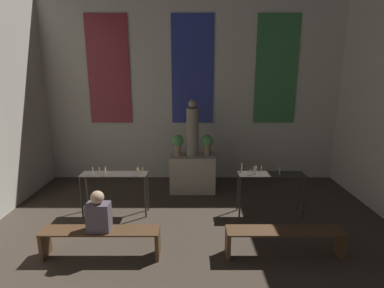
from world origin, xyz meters
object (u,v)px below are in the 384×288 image
Objects in this scene: candle_rack_left at (114,180)px; person_seated at (98,213)px; altar at (192,173)px; flower_vase_right at (207,143)px; flower_vase_left at (177,143)px; statue at (192,130)px; pew_back_right at (284,237)px; candle_rack_right at (270,180)px; pew_back_left at (100,237)px.

person_seated reaches higher than candle_rack_left.
flower_vase_right reaches higher than altar.
flower_vase_left is 1.88m from candle_rack_left.
altar is 0.81× the size of statue.
flower_vase_right reaches higher than pew_back_right.
candle_rack_left is 3.24m from candle_rack_right.
flower_vase_right is (0.36, 0.00, -0.32)m from statue.
candle_rack_right is (1.62, -1.31, 0.29)m from altar.
person_seated is (-1.50, -2.82, 0.30)m from altar.
statue is 3.42m from pew_back_left.
altar is 0.82× the size of candle_rack_left.
pew_back_right is at bearing -62.19° from statue.
statue reaches higher than pew_back_right.
statue reaches higher than pew_back_left.
candle_rack_left is (-1.26, -1.31, -0.49)m from flower_vase_left.
pew_back_left is at bearing -117.81° from statue.
flower_vase_left is 0.27× the size of pew_back_right.
candle_rack_left is at bearing -146.61° from flower_vase_right.
candle_rack_right reaches higher than pew_back_right.
candle_rack_left is at bearing -133.91° from flower_vase_left.
candle_rack_right reaches higher than altar.
statue reaches higher than candle_rack_right.
flower_vase_left is 0.73m from flower_vase_right.
pew_back_left is at bearing -84.88° from candle_rack_left.
flower_vase_right is 0.38× the size of candle_rack_left.
person_seated is (-2.99, 0.00, 0.42)m from pew_back_right.
flower_vase_left is at bearing 180.00° from altar.
flower_vase_right is 0.27× the size of pew_back_left.
flower_vase_right is at bearing 0.00° from flower_vase_left.
flower_vase_right is 3.17m from pew_back_right.
flower_vase_left is 0.38× the size of candle_rack_left.
pew_back_left is 1.00× the size of pew_back_right.
altar is 3.19m from pew_back_right.
statue is 0.49m from flower_vase_left.
statue is 0.73× the size of pew_back_left.
candle_rack_right is at bearing 85.15° from pew_back_right.
candle_rack_left reaches higher than altar.
candle_rack_left is 3.49m from pew_back_right.
person_seated is (-0.01, 0.00, 0.42)m from pew_back_left.
candle_rack_right is 2.05× the size of person_seated.
flower_vase_left is at bearing 68.13° from person_seated.
person_seated is (-1.86, -2.82, -0.48)m from flower_vase_right.
altar is 3.19m from pew_back_left.
candle_rack_right is 0.72× the size of pew_back_right.
pew_back_right is at bearing -25.92° from candle_rack_left.
candle_rack_right reaches higher than candle_rack_left.
altar is 0.59× the size of pew_back_left.
flower_vase_right is 0.38× the size of candle_rack_right.
flower_vase_left is at bearing 180.00° from statue.
person_seated is at bearing -85.17° from candle_rack_left.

